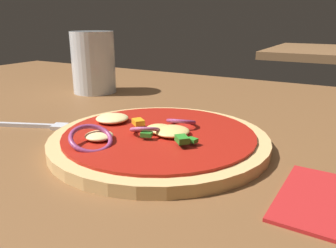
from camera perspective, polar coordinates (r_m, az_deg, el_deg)
name	(u,v)px	position (r m, az deg, el deg)	size (l,w,h in m)	color
dining_table	(126,149)	(0.42, -7.11, -4.26)	(1.44, 0.94, 0.03)	brown
pizza	(158,138)	(0.38, -1.77, -2.46)	(0.25, 0.25, 0.03)	tan
fork	(39,126)	(0.48, -20.98, -0.27)	(0.15, 0.07, 0.01)	silver
beer_glass	(94,65)	(0.67, -12.51, 9.72)	(0.08, 0.08, 0.12)	silver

